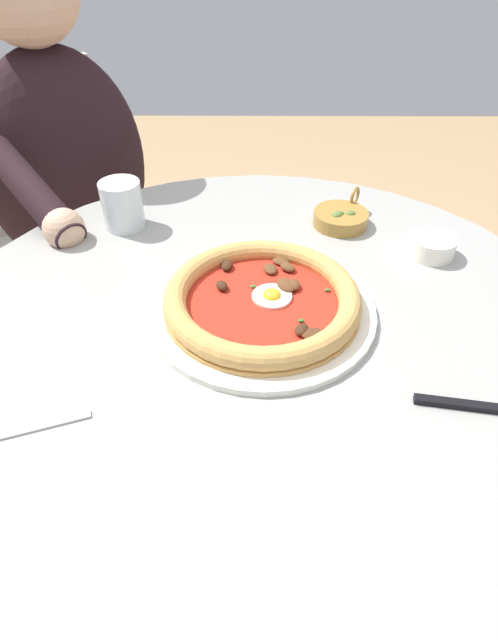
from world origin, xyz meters
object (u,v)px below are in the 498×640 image
object	(u,v)px
pizza_on_plate	(261,301)
olive_pan	(341,218)
diner_person	(85,245)
cafe_chair_diner	(61,217)
water_glass	(123,208)
steak_knife	(485,408)
dining_table	(260,389)
fork_utensil	(13,433)
ramekin_capers	(432,246)

from	to	relation	value
pizza_on_plate	olive_pan	xyz separation A→B (m)	(-0.14, -0.25, -0.01)
diner_person	cafe_chair_diner	bearing A→B (deg)	-52.11
water_glass	diner_person	distance (m)	0.41
water_glass	steak_knife	distance (m)	0.64
dining_table	cafe_chair_diner	world-z (taller)	cafe_chair_diner
dining_table	diner_person	distance (m)	0.68
steak_knife	fork_utensil	size ratio (longest dim) A/B	1.40
pizza_on_plate	water_glass	world-z (taller)	water_glass
steak_knife	cafe_chair_diner	world-z (taller)	cafe_chair_diner
dining_table	water_glass	world-z (taller)	water_glass
water_glass	olive_pan	world-z (taller)	water_glass
fork_utensil	olive_pan	bearing A→B (deg)	-132.26
pizza_on_plate	diner_person	bearing A→B (deg)	-50.47
water_glass	fork_utensil	world-z (taller)	water_glass
fork_utensil	ramekin_capers	bearing A→B (deg)	-146.75
pizza_on_plate	fork_utensil	distance (m)	0.35
steak_knife	diner_person	xyz separation A→B (m)	(0.67, -0.69, -0.21)
steak_knife	ramekin_capers	distance (m)	0.32
steak_knife	water_glass	bearing A→B (deg)	-40.25
steak_knife	fork_utensil	xyz separation A→B (m)	(0.52, 0.04, -0.00)
dining_table	cafe_chair_diner	xyz separation A→B (m)	(0.51, -0.65, -0.05)
diner_person	cafe_chair_diner	distance (m)	0.15
dining_table	steak_knife	world-z (taller)	steak_knife
steak_knife	pizza_on_plate	bearing A→B (deg)	-34.65
pizza_on_plate	ramekin_capers	world-z (taller)	pizza_on_plate
water_glass	cafe_chair_diner	distance (m)	0.53
steak_knife	fork_utensil	world-z (taller)	steak_knife
ramekin_capers	diner_person	world-z (taller)	diner_person
steak_knife	olive_pan	bearing A→B (deg)	-75.49
cafe_chair_diner	water_glass	bearing A→B (deg)	125.42
olive_pan	diner_person	xyz separation A→B (m)	(0.56, -0.26, -0.22)
steak_knife	diner_person	size ratio (longest dim) A/B	0.20
dining_table	fork_utensil	world-z (taller)	fork_utensil
steak_knife	ramekin_capers	xyz separation A→B (m)	(-0.02, -0.32, 0.01)
dining_table	steak_knife	size ratio (longest dim) A/B	4.19
dining_table	diner_person	bearing A→B (deg)	-51.32
cafe_chair_diner	fork_utensil	bearing A→B (deg)	106.00
pizza_on_plate	cafe_chair_diner	distance (m)	0.84
steak_knife	ramekin_capers	size ratio (longest dim) A/B	3.08
water_glass	olive_pan	distance (m)	0.38
pizza_on_plate	steak_knife	xyz separation A→B (m)	(-0.25, 0.17, -0.02)
olive_pan	diner_person	bearing A→B (deg)	-25.12
steak_knife	cafe_chair_diner	xyz separation A→B (m)	(0.77, -0.80, -0.20)
ramekin_capers	cafe_chair_diner	bearing A→B (deg)	-31.32
dining_table	pizza_on_plate	bearing A→B (deg)	-87.32
steak_knife	diner_person	world-z (taller)	diner_person
dining_table	olive_pan	world-z (taller)	olive_pan
diner_person	pizza_on_plate	bearing A→B (deg)	129.53
pizza_on_plate	olive_pan	distance (m)	0.28
pizza_on_plate	fork_utensil	xyz separation A→B (m)	(0.27, 0.21, -0.02)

